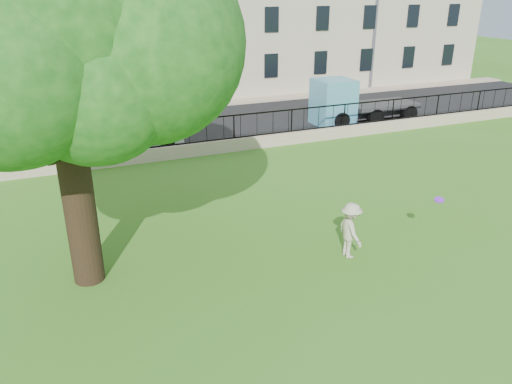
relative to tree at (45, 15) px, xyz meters
name	(u,v)px	position (x,y,z in m)	size (l,w,h in m)	color
ground	(291,300)	(4.61, -3.02, -6.61)	(120.00, 120.00, 0.00)	#40771C
retaining_wall	(172,152)	(4.61, 8.98, -6.31)	(50.00, 0.40, 0.60)	tan
iron_railing	(171,134)	(4.61, 8.98, -5.46)	(50.00, 0.05, 1.13)	black
street	(151,133)	(4.61, 13.68, -6.61)	(60.00, 9.00, 0.01)	black
sidewalk	(133,111)	(4.61, 18.88, -6.55)	(60.00, 1.40, 0.12)	tan
tree	(45,15)	(0.00, 0.00, 0.00)	(8.06, 6.26, 9.97)	black
man	(350,230)	(7.11, -1.69, -5.79)	(1.06, 0.61, 1.64)	beige
frisbee	(439,200)	(9.31, -2.60, -4.86)	(0.27, 0.27, 0.03)	#8428E3
white_van	(125,126)	(2.98, 11.38, -5.53)	(5.17, 2.01, 2.17)	white
blue_truck	(364,99)	(16.40, 11.38, -5.36)	(6.00, 2.13, 2.52)	#57A9CC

